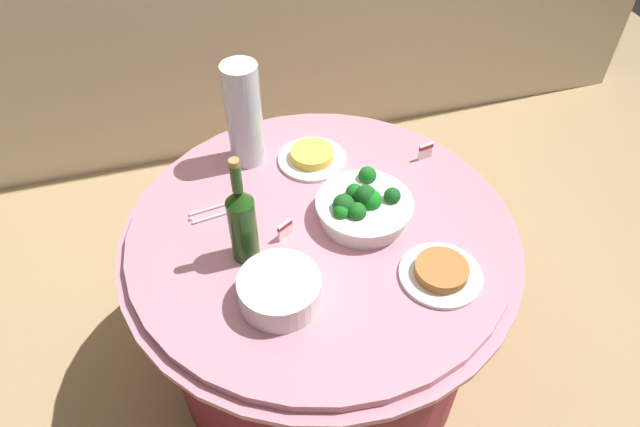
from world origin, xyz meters
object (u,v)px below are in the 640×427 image
(wine_bottle, at_px, (242,222))
(food_plate_peanuts, at_px, (441,272))
(food_plate_fried_egg, at_px, (312,157))
(decorative_fruit_vase, at_px, (244,117))
(serving_tongs, at_px, (215,212))
(label_placard_mid, at_px, (426,151))
(broccoli_bowl, at_px, (363,206))
(plate_stack, at_px, (280,290))
(label_placard_front, at_px, (285,229))

(wine_bottle, xyz_separation_m, food_plate_peanuts, (0.48, -0.22, -0.11))
(food_plate_fried_egg, bearing_deg, decorative_fruit_vase, 160.49)
(serving_tongs, bearing_deg, label_placard_mid, 4.97)
(serving_tongs, bearing_deg, broccoli_bowl, -18.17)
(wine_bottle, height_order, decorative_fruit_vase, decorative_fruit_vase)
(label_placard_mid, bearing_deg, broccoli_bowl, -145.21)
(serving_tongs, relative_size, food_plate_peanuts, 0.76)
(serving_tongs, relative_size, food_plate_fried_egg, 0.76)
(plate_stack, height_order, wine_bottle, wine_bottle)
(wine_bottle, distance_m, label_placard_mid, 0.68)
(food_plate_peanuts, distance_m, food_plate_fried_egg, 0.58)
(serving_tongs, bearing_deg, food_plate_fried_egg, 23.78)
(label_placard_mid, bearing_deg, plate_stack, -144.18)
(decorative_fruit_vase, relative_size, serving_tongs, 2.02)
(plate_stack, bearing_deg, food_plate_fried_egg, 66.06)
(serving_tongs, xyz_separation_m, food_plate_fried_egg, (0.34, 0.15, 0.01))
(broccoli_bowl, xyz_separation_m, decorative_fruit_vase, (-0.27, 0.35, 0.12))
(wine_bottle, xyz_separation_m, serving_tongs, (-0.06, 0.18, -0.12))
(wine_bottle, bearing_deg, serving_tongs, 107.80)
(label_placard_mid, bearing_deg, serving_tongs, -175.03)
(plate_stack, xyz_separation_m, serving_tongs, (-0.11, 0.36, -0.04))
(wine_bottle, distance_m, food_plate_peanuts, 0.54)
(decorative_fruit_vase, distance_m, food_plate_fried_egg, 0.25)
(wine_bottle, height_order, food_plate_fried_egg, wine_bottle)
(broccoli_bowl, distance_m, label_placard_mid, 0.34)
(food_plate_fried_egg, bearing_deg, serving_tongs, -156.22)
(plate_stack, distance_m, decorative_fruit_vase, 0.59)
(broccoli_bowl, height_order, wine_bottle, wine_bottle)
(label_placard_mid, bearing_deg, label_placard_front, -157.79)
(food_plate_peanuts, distance_m, label_placard_front, 0.44)
(broccoli_bowl, distance_m, wine_bottle, 0.37)
(broccoli_bowl, distance_m, food_plate_fried_egg, 0.29)
(wine_bottle, distance_m, food_plate_fried_egg, 0.45)
(plate_stack, distance_m, wine_bottle, 0.20)
(decorative_fruit_vase, distance_m, food_plate_peanuts, 0.75)
(wine_bottle, relative_size, label_placard_front, 6.11)
(plate_stack, xyz_separation_m, label_placard_front, (0.06, 0.21, -0.01))
(food_plate_fried_egg, relative_size, label_placard_mid, 4.00)
(food_plate_peanuts, xyz_separation_m, label_placard_front, (-0.36, 0.25, 0.01))
(plate_stack, bearing_deg, food_plate_peanuts, -5.91)
(food_plate_fried_egg, bearing_deg, plate_stack, -113.94)
(plate_stack, bearing_deg, broccoli_bowl, 36.77)
(food_plate_peanuts, xyz_separation_m, food_plate_fried_egg, (-0.20, 0.55, 0.00))
(plate_stack, bearing_deg, decorative_fruit_vase, 86.90)
(food_plate_peanuts, relative_size, label_placard_front, 4.00)
(wine_bottle, height_order, label_placard_front, wine_bottle)
(broccoli_bowl, relative_size, food_plate_fried_egg, 1.27)
(plate_stack, relative_size, decorative_fruit_vase, 0.62)
(decorative_fruit_vase, bearing_deg, plate_stack, -93.10)
(label_placard_mid, bearing_deg, food_plate_peanuts, -108.62)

